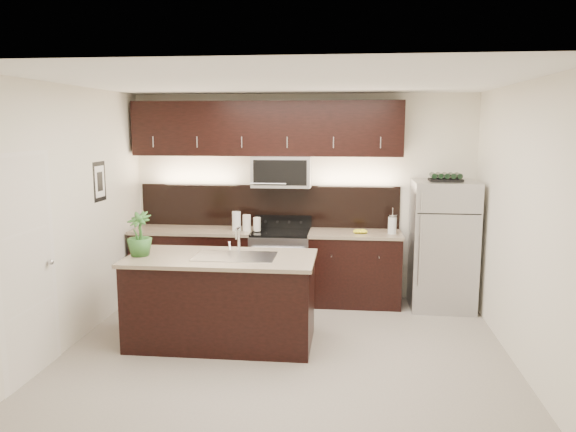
{
  "coord_description": "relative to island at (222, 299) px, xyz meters",
  "views": [
    {
      "loc": [
        0.62,
        -5.41,
        2.28
      ],
      "look_at": [
        -0.03,
        0.55,
        1.32
      ],
      "focal_mm": 35.0,
      "sensor_mm": 36.0,
      "label": 1
    }
  ],
  "objects": [
    {
      "name": "counter_run",
      "position": [
        0.24,
        1.51,
        -0.0
      ],
      "size": [
        3.51,
        0.65,
        0.94
      ],
      "color": "black",
      "rests_on": "ground"
    },
    {
      "name": "upper_fixtures",
      "position": [
        0.27,
        1.66,
        1.67
      ],
      "size": [
        3.49,
        0.4,
        1.66
      ],
      "color": "black",
      "rests_on": "counter_run"
    },
    {
      "name": "plant",
      "position": [
        -0.85,
        -0.06,
        0.7
      ],
      "size": [
        0.31,
        0.31,
        0.46
      ],
      "primitive_type": "imported",
      "rotation": [
        0.0,
        0.0,
        -0.25
      ],
      "color": "#2F6628",
      "rests_on": "island"
    },
    {
      "name": "sink_faucet",
      "position": [
        0.15,
        0.01,
        0.48
      ],
      "size": [
        0.84,
        0.5,
        0.28
      ],
      "color": "silver",
      "rests_on": "island"
    },
    {
      "name": "wine_rack",
      "position": [
        2.5,
        1.45,
        1.19
      ],
      "size": [
        0.4,
        0.25,
        0.1
      ],
      "color": "black",
      "rests_on": "refrigerator"
    },
    {
      "name": "room_walls",
      "position": [
        0.59,
        -0.22,
        1.22
      ],
      "size": [
        4.52,
        4.02,
        2.71
      ],
      "color": "silver",
      "rests_on": "ground"
    },
    {
      "name": "refrigerator",
      "position": [
        2.5,
        1.45,
        0.33
      ],
      "size": [
        0.78,
        0.7,
        1.61
      ],
      "primitive_type": "cube",
      "color": "#B2B2B7",
      "rests_on": "ground"
    },
    {
      "name": "bananas",
      "position": [
        1.41,
        1.43,
        0.5
      ],
      "size": [
        0.2,
        0.16,
        0.06
      ],
      "primitive_type": "ellipsoid",
      "rotation": [
        0.0,
        0.0,
        0.1
      ],
      "color": "yellow",
      "rests_on": "counter_run"
    },
    {
      "name": "island",
      "position": [
        0.0,
        0.0,
        0.0
      ],
      "size": [
        1.96,
        0.96,
        0.94
      ],
      "color": "black",
      "rests_on": "ground"
    },
    {
      "name": "canisters",
      "position": [
        -0.03,
        1.46,
        0.58
      ],
      "size": [
        0.37,
        0.11,
        0.25
      ],
      "rotation": [
        0.0,
        0.0,
        -0.02
      ],
      "color": "silver",
      "rests_on": "counter_run"
    },
    {
      "name": "ground",
      "position": [
        0.7,
        -0.18,
        -0.47
      ],
      "size": [
        4.5,
        4.5,
        0.0
      ],
      "primitive_type": "plane",
      "color": "gray",
      "rests_on": "ground"
    },
    {
      "name": "french_press",
      "position": [
        1.87,
        1.46,
        0.59
      ],
      "size": [
        0.11,
        0.11,
        0.32
      ],
      "rotation": [
        0.0,
        0.0,
        -0.41
      ],
      "color": "silver",
      "rests_on": "counter_run"
    }
  ]
}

